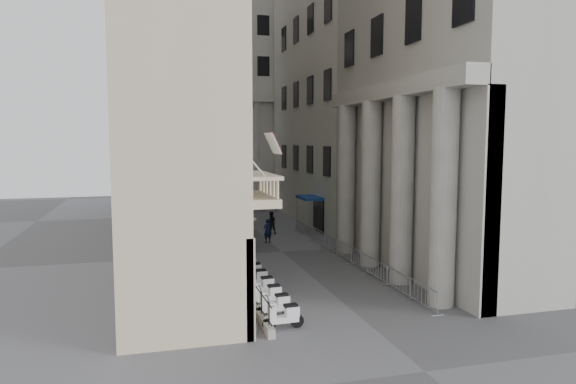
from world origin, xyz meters
The scene contains 36 objects.
ground centered at (0.00, 0.00, 0.00)m, with size 120.00×120.00×0.00m, color #48484B.
left_building centered at (-7.50, 22.00, 17.00)m, with size 5.00×36.00×34.00m, color #C5B697.
far_building centered at (0.00, 48.00, 15.00)m, with size 22.00×10.00×30.00m, color beige.
iron_fence centered at (-4.30, 18.00, 0.00)m, with size 0.30×28.00×1.40m, color black, non-canonical shape.
blue_awning centered at (4.15, 26.00, 0.00)m, with size 1.60×3.00×3.00m, color navy, non-canonical shape.
flag centered at (-4.00, 5.00, 0.00)m, with size 1.00×1.40×8.20m, color #9E0C11, non-canonical shape.
scooter_0 centered at (-3.57, 4.98, 0.00)m, with size 0.56×1.40×1.50m, color silver, non-canonical shape.
scooter_1 centered at (-3.57, 6.45, 0.00)m, with size 0.56×1.40×1.50m, color silver, non-canonical shape.
scooter_2 centered at (-3.57, 7.93, 0.00)m, with size 0.56×1.40×1.50m, color silver, non-canonical shape.
scooter_3 centered at (-3.57, 9.40, 0.00)m, with size 0.56×1.40×1.50m, color silver, non-canonical shape.
scooter_4 centered at (-3.57, 10.87, 0.00)m, with size 0.56×1.40×1.50m, color silver, non-canonical shape.
scooter_5 centered at (-3.57, 12.35, 0.00)m, with size 0.56×1.40×1.50m, color silver, non-canonical shape.
scooter_6 centered at (-3.57, 13.82, 0.00)m, with size 0.56×1.40×1.50m, color silver, non-canonical shape.
scooter_7 centered at (-3.57, 15.29, 0.00)m, with size 0.56×1.40×1.50m, color silver, non-canonical shape.
scooter_8 centered at (-3.57, 16.77, 0.00)m, with size 0.56×1.40×1.50m, color silver, non-canonical shape.
scooter_9 centered at (-3.57, 18.24, 0.00)m, with size 0.56×1.40×1.50m, color silver, non-canonical shape.
scooter_10 centered at (-3.57, 19.71, 0.00)m, with size 0.56×1.40×1.50m, color silver, non-canonical shape.
scooter_11 centered at (-3.57, 21.19, 0.00)m, with size 0.56×1.40×1.50m, color silver, non-canonical shape.
scooter_12 centered at (-3.57, 22.66, 0.00)m, with size 0.56×1.40×1.50m, color silver, non-canonical shape.
scooter_13 centered at (-3.57, 24.13, 0.00)m, with size 0.56×1.40×1.50m, color silver, non-canonical shape.
scooter_14 centered at (-3.57, 25.61, 0.00)m, with size 0.56×1.40×1.50m, color silver, non-canonical shape.
barrier_0 centered at (3.31, 5.90, 0.00)m, with size 0.60×2.40×1.10m, color #A1A3A8, non-canonical shape.
barrier_1 centered at (3.31, 8.40, 0.00)m, with size 0.60×2.40×1.10m, color #A1A3A8, non-canonical shape.
barrier_2 centered at (3.31, 10.90, 0.00)m, with size 0.60×2.40×1.10m, color #A1A3A8, non-canonical shape.
barrier_3 centered at (3.31, 13.40, 0.00)m, with size 0.60×2.40×1.10m, color #A1A3A8, non-canonical shape.
barrier_4 centered at (3.31, 15.90, 0.00)m, with size 0.60×2.40×1.10m, color #A1A3A8, non-canonical shape.
barrier_5 centered at (3.31, 18.40, 0.00)m, with size 0.60×2.40×1.10m, color #A1A3A8, non-canonical shape.
barrier_6 centered at (3.31, 20.90, 0.00)m, with size 0.60×2.40×1.10m, color #A1A3A8, non-canonical shape.
barrier_7 centered at (3.31, 23.40, 0.00)m, with size 0.60×2.40×1.10m, color #A1A3A8, non-canonical shape.
barrier_8 centered at (3.31, 25.90, 0.00)m, with size 0.60×2.40×1.10m, color #A1A3A8, non-canonical shape.
security_tent centered at (-3.12, 21.92, 2.40)m, with size 3.53×3.53×2.87m.
street_lamp centered at (-3.81, 25.16, 5.49)m, with size 2.95×0.67×9.11m.
info_kiosk centered at (-4.19, 24.52, 1.02)m, with size 0.59×0.99×2.02m.
pedestrian_a centered at (-0.27, 22.50, 0.90)m, with size 0.65×0.43×1.80m, color #0C1432.
pedestrian_b centered at (0.79, 25.88, 0.94)m, with size 0.91×0.71×1.87m, color black.
pedestrian_c centered at (-1.90, 29.85, 0.98)m, with size 0.96×0.62×1.96m, color black.
Camera 1 is at (-8.68, -14.61, 7.66)m, focal length 32.00 mm.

